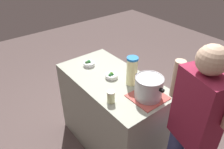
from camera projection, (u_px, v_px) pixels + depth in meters
The scene contains 9 objects.
ground_plane at pixel (112, 141), 2.75m from camera, with size 8.00×8.00×0.00m, color #554543.
counter_slab at pixel (112, 113), 2.49m from camera, with size 1.23×0.65×0.94m, color #959B8B.
dish_cloth at pixel (148, 97), 1.98m from camera, with size 0.29×0.31×0.01m, color #BA534B.
cooking_pot at pixel (149, 87), 1.92m from camera, with size 0.32×0.25×0.20m.
lemonade_pitcher at pixel (132, 71), 2.09m from camera, with size 0.11×0.11×0.29m.
mason_jar at pixel (111, 97), 1.90m from camera, with size 0.07×0.07×0.11m.
broccoli_bowl_front at pixel (89, 64), 2.45m from camera, with size 0.13×0.13×0.07m.
broccoli_bowl_center at pixel (111, 76), 2.24m from camera, with size 0.13×0.13×0.07m.
person_cook at pixel (192, 132), 1.68m from camera, with size 0.50×0.28×1.64m.
Camera 1 is at (1.47, -1.15, 2.18)m, focal length 35.34 mm.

